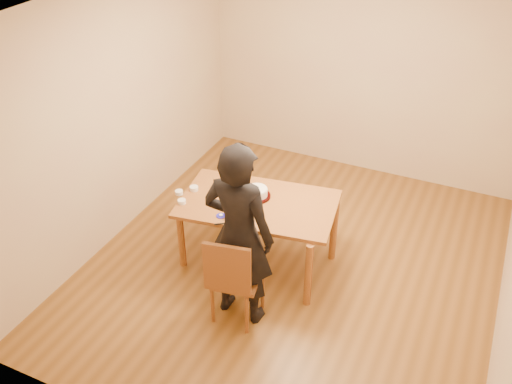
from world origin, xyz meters
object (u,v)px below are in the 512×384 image
at_px(dining_table, 258,204).
at_px(dining_chair, 237,278).
at_px(cake, 257,192).
at_px(cake_plate, 257,196).
at_px(person, 239,235).

xyz_separation_m(dining_table, dining_chair, (0.15, -0.78, -0.28)).
bearing_deg(dining_chair, cake, 92.82).
height_order(dining_table, cake_plate, cake_plate).
relative_size(dining_chair, cake, 1.87).
bearing_deg(person, dining_table, -76.45).
distance_m(cake, person, 0.84).
bearing_deg(cake_plate, dining_table, -56.98).
bearing_deg(dining_table, dining_chair, -87.53).
relative_size(dining_table, cake_plate, 5.46).
bearing_deg(dining_chair, dining_table, 90.41).
height_order(dining_table, cake, cake).
height_order(cake_plate, person, person).
xyz_separation_m(dining_chair, cake, (-0.20, 0.86, 0.35)).
height_order(dining_chair, cake_plate, cake_plate).
bearing_deg(dining_chair, person, 79.46).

